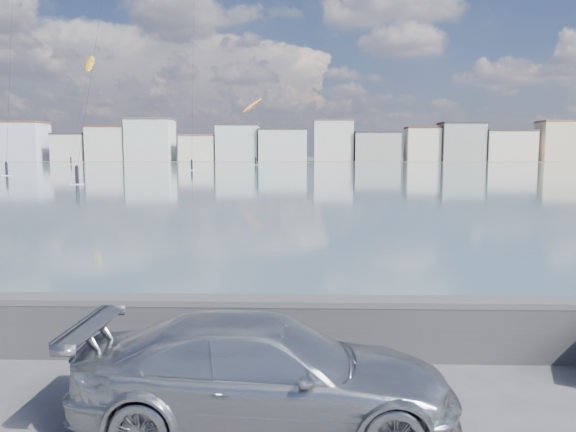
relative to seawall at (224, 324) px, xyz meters
The scene contains 7 objects.
bay_water 88.80m from the seawall, 90.00° to the left, with size 500.00×177.00×0.00m, color #3D545C.
far_shore_strip 197.30m from the seawall, 90.00° to the left, with size 500.00×60.00×0.00m, color #4C473D.
seawall is the anchor object (origin of this frame).
far_buildings 183.39m from the seawall, 89.59° to the left, with size 240.79×13.26×14.60m.
car_silver 2.42m from the seawall, 69.72° to the right, with size 1.88×4.63×1.34m, color #A1A3A9.
kitesurfer_11 159.81m from the seawall, 111.48° to the left, with size 5.80×13.26×30.87m.
kitesurfer_15 145.68m from the seawall, 95.16° to the left, with size 6.61×17.12×18.44m.
Camera 1 is at (1.30, -6.13, 3.37)m, focal length 35.00 mm.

